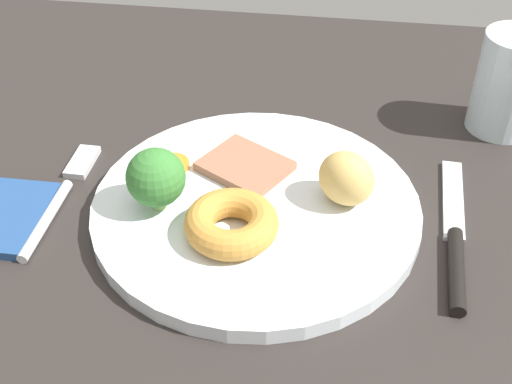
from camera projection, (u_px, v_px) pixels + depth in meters
The scene contains 10 objects.
dining_table at pixel (220, 247), 55.58cm from camera, with size 120.00×84.00×3.60cm, color #2B2623.
dinner_plate at pixel (256, 208), 55.60cm from camera, with size 27.25×27.25×1.40cm, color white.
meat_slice_main at pixel (245, 166), 58.26cm from camera, with size 7.03×5.82×0.80cm, color #9E664C.
yorkshire_pudding at pixel (231, 223), 51.27cm from camera, with size 7.37×7.37×2.39cm, color #C68938.
roast_potato_left at pixel (346, 178), 53.87cm from camera, with size 4.79×4.04×4.55cm, color #D8B260.
carrot_coin_front at pixel (172, 165), 58.64cm from camera, with size 2.97×2.97×0.53cm, color orange.
broccoli_floret at pixel (156, 178), 52.77cm from camera, with size 4.80×4.80×5.43cm.
fork at pixel (62, 194), 57.48cm from camera, with size 2.06×15.27×0.90cm.
knife at pixel (455, 242), 52.77cm from camera, with size 2.52×18.55×1.20cm.
water_glass at pixel (509, 83), 63.19cm from camera, with size 6.45×6.45×9.86cm, color silver.
Camera 1 is at (8.79, -39.29, 40.51)cm, focal length 46.75 mm.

